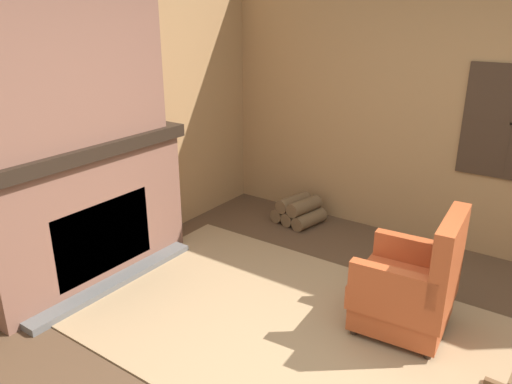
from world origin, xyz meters
TOP-DOWN VIEW (x-y plane):
  - ground_plane at (0.00, 0.00)m, footprint 14.00×14.00m
  - wood_panel_wall_left at (-2.46, 0.00)m, footprint 0.06×5.47m
  - wood_panel_wall_back at (0.01, 2.46)m, footprint 5.47×0.09m
  - fireplace_hearth at (-2.25, 0.00)m, footprint 0.56×1.95m
  - chimney_breast at (-2.26, 0.00)m, footprint 0.31×1.63m
  - area_rug at (-0.34, 0.37)m, footprint 3.68×2.10m
  - armchair at (0.25, 0.82)m, footprint 0.71×0.70m
  - firewood_stack at (-1.41, 2.07)m, footprint 0.54×0.51m
  - storage_case at (-2.30, 0.52)m, footprint 0.17×0.27m

SIDE VIEW (x-z plane):
  - ground_plane at x=0.00m, z-range 0.00..0.00m
  - area_rug at x=-0.34m, z-range 0.00..0.01m
  - firewood_stack at x=-1.41m, z-range -0.01..0.27m
  - armchair at x=0.25m, z-range -0.13..0.83m
  - fireplace_hearth at x=-2.25m, z-range 0.00..1.23m
  - storage_case at x=-2.30m, z-range 1.23..1.37m
  - wood_panel_wall_back at x=0.01m, z-range 0.00..2.69m
  - wood_panel_wall_left at x=-2.46m, z-range 0.00..2.70m
  - chimney_breast at x=-2.26m, z-range 1.23..2.68m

